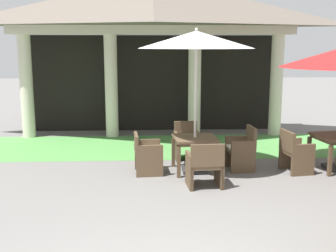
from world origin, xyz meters
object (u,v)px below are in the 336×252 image
at_px(patio_chair_mid_left_west, 295,152).
at_px(terracotta_urn, 143,156).
at_px(patio_table_near_foreground, 195,142).
at_px(patio_chair_near_foreground_west, 147,154).
at_px(patio_umbrella_near_foreground, 196,41).
at_px(patio_chair_near_foreground_north, 187,142).
at_px(patio_chair_near_foreground_south, 205,166).
at_px(patio_chair_near_foreground_east, 242,150).

xyz_separation_m(patio_chair_mid_left_west, terracotta_urn, (-3.15, 0.70, -0.22)).
distance_m(patio_table_near_foreground, terracotta_urn, 1.29).
relative_size(patio_chair_near_foreground_west, terracotta_urn, 1.79).
distance_m(patio_umbrella_near_foreground, patio_chair_near_foreground_north, 2.48).
xyz_separation_m(patio_umbrella_near_foreground, patio_chair_near_foreground_south, (0.08, -1.00, -2.26)).
relative_size(patio_chair_near_foreground_south, terracotta_urn, 1.87).
bearing_deg(patio_umbrella_near_foreground, patio_chair_near_foreground_south, -85.68).
bearing_deg(terracotta_urn, patio_umbrella_near_foreground, -26.98).
height_order(patio_table_near_foreground, patio_chair_near_foreground_south, patio_chair_near_foreground_south).
bearing_deg(patio_chair_near_foreground_west, patio_chair_near_foreground_east, 90.00).
relative_size(patio_umbrella_near_foreground, terracotta_urn, 6.37).
distance_m(patio_umbrella_near_foreground, terracotta_urn, 2.76).
xyz_separation_m(patio_table_near_foreground, terracotta_urn, (-1.09, 0.55, -0.43)).
bearing_deg(patio_chair_near_foreground_east, terracotta_urn, 72.76).
xyz_separation_m(patio_chair_near_foreground_east, patio_chair_near_foreground_south, (-0.92, -1.07, -0.01)).
distance_m(patio_chair_mid_left_west, terracotta_urn, 3.23).
height_order(patio_chair_near_foreground_west, patio_chair_mid_left_west, patio_chair_mid_left_west).
bearing_deg(patio_umbrella_near_foreground, patio_chair_mid_left_west, -4.14).
height_order(patio_table_near_foreground, patio_chair_mid_left_west, patio_chair_mid_left_west).
height_order(patio_chair_near_foreground_west, patio_chair_near_foreground_south, patio_chair_near_foreground_south).
height_order(patio_table_near_foreground, patio_chair_near_foreground_east, patio_chair_near_foreground_east).
distance_m(patio_chair_near_foreground_west, patio_chair_near_foreground_east, 2.00).
bearing_deg(patio_chair_near_foreground_south, patio_chair_mid_left_west, 18.87).
relative_size(patio_umbrella_near_foreground, patio_chair_near_foreground_north, 3.45).
relative_size(patio_chair_near_foreground_west, patio_chair_near_foreground_south, 0.96).
bearing_deg(patio_chair_near_foreground_west, patio_chair_mid_left_west, 84.30).
bearing_deg(patio_table_near_foreground, patio_chair_mid_left_west, -4.14).
height_order(patio_chair_near_foreground_west, terracotta_urn, patio_chair_near_foreground_west).
bearing_deg(patio_chair_near_foreground_south, patio_table_near_foreground, 90.00).
xyz_separation_m(patio_chair_near_foreground_west, patio_chair_mid_left_west, (3.05, -0.07, 0.02)).
bearing_deg(terracotta_urn, patio_chair_mid_left_west, -12.59).
distance_m(patio_chair_near_foreground_west, patio_chair_near_foreground_north, 1.41).
distance_m(patio_chair_near_foreground_north, patio_chair_mid_left_west, 2.42).
relative_size(patio_table_near_foreground, terracotta_urn, 2.00).
height_order(patio_umbrella_near_foreground, patio_chair_near_foreground_west, patio_umbrella_near_foreground).
bearing_deg(patio_chair_mid_left_west, patio_umbrella_near_foreground, -102.59).
xyz_separation_m(patio_table_near_foreground, patio_umbrella_near_foreground, (0.00, 0.00, 2.04)).
xyz_separation_m(patio_chair_near_foreground_north, patio_chair_mid_left_west, (2.13, -1.14, 0.02)).
distance_m(patio_chair_near_foreground_east, patio_chair_near_foreground_north, 1.41).
relative_size(patio_chair_near_foreground_north, patio_chair_mid_left_west, 0.97).
bearing_deg(patio_table_near_foreground, patio_chair_near_foreground_south, -85.68).
bearing_deg(patio_chair_near_foreground_north, patio_chair_mid_left_west, 147.47).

